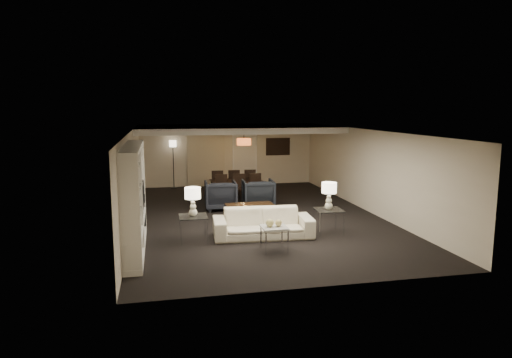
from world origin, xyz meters
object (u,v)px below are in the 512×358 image
object	(u,v)px
pendant_light	(244,142)
chair_nl	(222,189)
coffee_table	(250,213)
armchair_left	(221,195)
table_lamp_left	(193,202)
chair_nr	(257,188)
armchair_right	(258,194)
chair_nm	(240,188)
vase_blue	(132,210)
dining_table	(237,189)
vase_amber	(132,181)
chair_fr	(250,182)
television	(137,197)
chair_fm	(234,182)
side_table_right	(328,221)
sofa	(263,223)
floor_lamp	(173,165)
table_lamp_right	(329,196)
floor_speaker	(143,212)
side_table_left	(193,229)
marble_table	(274,239)

from	to	relation	value
pendant_light	chair_nl	distance (m)	2.27
coffee_table	armchair_left	bearing A→B (deg)	109.44
pendant_light	table_lamp_left	bearing A→B (deg)	-111.90
chair_nr	armchair_right	bearing A→B (deg)	-107.99
pendant_light	chair_nm	distance (m)	2.07
vase_blue	dining_table	distance (m)	7.22
coffee_table	vase_amber	distance (m)	4.09
chair_nm	chair_fr	bearing A→B (deg)	69.99
table_lamp_left	television	xyz separation A→B (m)	(-1.28, 0.23, 0.11)
chair_nm	chair_fm	world-z (taller)	same
side_table_right	chair_nr	world-z (taller)	chair_nr
armchair_right	chair_nm	bearing A→B (deg)	-63.92
chair_fr	coffee_table	bearing A→B (deg)	84.83
sofa	chair_nr	distance (m)	4.38
sofa	coffee_table	world-z (taller)	sofa
floor_lamp	vase_amber	bearing A→B (deg)	-97.69
table_lamp_right	chair_fm	size ratio (longest dim) A/B	0.74
floor_speaker	chair_nr	size ratio (longest dim) A/B	1.05
chair_nr	floor_speaker	bearing A→B (deg)	-147.68
dining_table	chair_nm	xyz separation A→B (m)	(-0.00, -0.65, 0.15)
sofa	armchair_left	size ratio (longest dim) A/B	2.45
television	floor_speaker	xyz separation A→B (m)	(0.08, 1.00, -0.59)
floor_speaker	chair_fm	distance (m)	5.35
pendant_light	side_table_left	world-z (taller)	pendant_light
chair_fm	chair_nl	bearing A→B (deg)	67.57
pendant_light	dining_table	distance (m)	1.83
side_table_right	chair_nm	size ratio (longest dim) A/B	0.71
floor_speaker	chair_nl	size ratio (longest dim) A/B	1.05
television	chair_fr	size ratio (longest dim) A/B	1.22
armchair_right	chair_fr	size ratio (longest dim) A/B	1.06
side_table_right	pendant_light	bearing A→B (deg)	100.89
table_lamp_right	floor_speaker	size ratio (longest dim) A/B	0.70
pendant_light	chair_nm	size ratio (longest dim) A/B	0.56
chair_nm	chair_nr	world-z (taller)	same
chair_nm	chair_nl	bearing A→B (deg)	-175.24
chair_nl	chair_fr	size ratio (longest dim) A/B	1.00
side_table_right	table_lamp_right	xyz separation A→B (m)	(0.00, 0.00, 0.65)
coffee_table	dining_table	world-z (taller)	dining_table
sofa	side_table_left	world-z (taller)	sofa
armchair_left	vase_amber	size ratio (longest dim) A/B	6.35
chair_nl	floor_speaker	bearing A→B (deg)	-128.58
chair_fm	floor_lamp	bearing A→B (deg)	-38.71
pendant_light	table_lamp_left	size ratio (longest dim) A/B	0.76
chair_nm	table_lamp_right	bearing A→B (deg)	-65.85
marble_table	side_table_right	bearing A→B (deg)	32.91
chair_nm	side_table_left	bearing A→B (deg)	-108.90
chair_fr	table_lamp_right	bearing A→B (deg)	105.20
side_table_right	armchair_left	bearing A→B (deg)	124.88
side_table_left	chair_nl	world-z (taller)	chair_nl
dining_table	table_lamp_right	bearing A→B (deg)	-75.42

